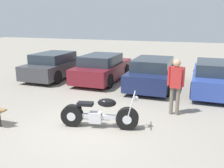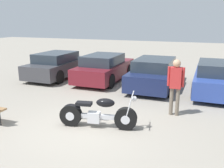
{
  "view_description": "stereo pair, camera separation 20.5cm",
  "coord_description": "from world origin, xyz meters",
  "px_view_note": "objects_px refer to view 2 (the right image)",
  "views": [
    {
      "loc": [
        2.85,
        -5.79,
        2.95
      ],
      "look_at": [
        0.09,
        1.9,
        0.85
      ],
      "focal_mm": 40.0,
      "sensor_mm": 36.0,
      "label": 1
    },
    {
      "loc": [
        3.05,
        -5.72,
        2.95
      ],
      "look_at": [
        0.09,
        1.9,
        0.85
      ],
      "focal_mm": 40.0,
      "sensor_mm": 36.0,
      "label": 2
    }
  ],
  "objects_px": {
    "motorcycle": "(97,114)",
    "parked_car_maroon": "(105,68)",
    "parked_car_dark_grey": "(58,65)",
    "parked_car_navy": "(155,73)",
    "person_standing": "(176,82)",
    "parked_car_blue": "(217,78)"
  },
  "relations": [
    {
      "from": "motorcycle",
      "to": "person_standing",
      "type": "relative_size",
      "value": 1.23
    },
    {
      "from": "parked_car_navy",
      "to": "parked_car_blue",
      "type": "height_order",
      "value": "same"
    },
    {
      "from": "parked_car_maroon",
      "to": "parked_car_navy",
      "type": "relative_size",
      "value": 1.0
    },
    {
      "from": "parked_car_navy",
      "to": "parked_car_blue",
      "type": "bearing_deg",
      "value": 0.28
    },
    {
      "from": "parked_car_navy",
      "to": "parked_car_blue",
      "type": "relative_size",
      "value": 1.0
    },
    {
      "from": "parked_car_navy",
      "to": "parked_car_blue",
      "type": "xyz_separation_m",
      "value": [
        2.59,
        0.01,
        0.0
      ]
    },
    {
      "from": "parked_car_navy",
      "to": "parked_car_dark_grey",
      "type": "bearing_deg",
      "value": 177.68
    },
    {
      "from": "parked_car_dark_grey",
      "to": "parked_car_maroon",
      "type": "height_order",
      "value": "same"
    },
    {
      "from": "parked_car_maroon",
      "to": "parked_car_navy",
      "type": "xyz_separation_m",
      "value": [
        2.59,
        -0.33,
        0.0
      ]
    },
    {
      "from": "parked_car_maroon",
      "to": "person_standing",
      "type": "distance_m",
      "value": 5.26
    },
    {
      "from": "parked_car_dark_grey",
      "to": "parked_car_navy",
      "type": "relative_size",
      "value": 1.0
    },
    {
      "from": "parked_car_blue",
      "to": "parked_car_dark_grey",
      "type": "bearing_deg",
      "value": 178.54
    },
    {
      "from": "motorcycle",
      "to": "person_standing",
      "type": "distance_m",
      "value": 2.67
    },
    {
      "from": "parked_car_maroon",
      "to": "person_standing",
      "type": "relative_size",
      "value": 2.34
    },
    {
      "from": "motorcycle",
      "to": "parked_car_blue",
      "type": "relative_size",
      "value": 0.53
    },
    {
      "from": "person_standing",
      "to": "parked_car_blue",
      "type": "bearing_deg",
      "value": 67.77
    },
    {
      "from": "parked_car_dark_grey",
      "to": "parked_car_blue",
      "type": "relative_size",
      "value": 1.0
    },
    {
      "from": "parked_car_dark_grey",
      "to": "parked_car_maroon",
      "type": "bearing_deg",
      "value": 2.71
    },
    {
      "from": "parked_car_dark_grey",
      "to": "parked_car_maroon",
      "type": "distance_m",
      "value": 2.6
    },
    {
      "from": "parked_car_navy",
      "to": "person_standing",
      "type": "distance_m",
      "value": 3.46
    },
    {
      "from": "motorcycle",
      "to": "parked_car_maroon",
      "type": "height_order",
      "value": "parked_car_maroon"
    },
    {
      "from": "motorcycle",
      "to": "parked_car_maroon",
      "type": "distance_m",
      "value": 5.63
    }
  ]
}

